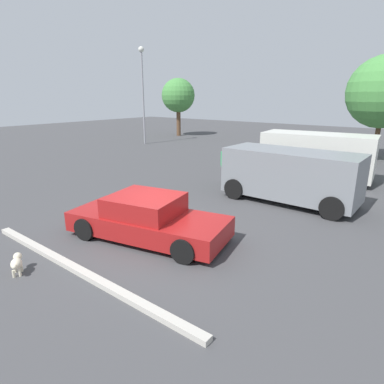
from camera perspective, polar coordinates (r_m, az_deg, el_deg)
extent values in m
plane|color=#424244|center=(9.56, -6.54, -7.69)|extent=(80.00, 80.00, 0.00)
cube|color=maroon|center=(9.30, -7.63, -5.52)|extent=(4.79, 2.75, 0.55)
cube|color=maroon|center=(9.16, -8.29, -2.24)|extent=(2.21, 2.05, 0.54)
cube|color=slate|center=(8.72, -3.37, -3.08)|extent=(0.39, 1.53, 0.45)
cube|color=slate|center=(9.67, -12.71, -1.47)|extent=(0.39, 1.53, 0.45)
cylinder|color=black|center=(9.38, 3.34, -5.97)|extent=(0.67, 0.35, 0.64)
cylinder|color=black|center=(7.95, -1.50, -10.29)|extent=(0.67, 0.35, 0.64)
cylinder|color=black|center=(10.85, -12.01, -3.13)|extent=(0.67, 0.35, 0.64)
cylinder|color=black|center=(9.64, -18.25, -6.17)|extent=(0.67, 0.35, 0.64)
ellipsoid|color=beige|center=(8.48, -28.48, -11.01)|extent=(0.43, 0.39, 0.24)
sphere|color=beige|center=(8.66, -28.30, -9.95)|extent=(0.19, 0.19, 0.19)
sphere|color=beige|center=(8.72, -28.23, -9.79)|extent=(0.09, 0.09, 0.09)
cylinder|color=beige|center=(8.68, -28.62, -11.79)|extent=(0.06, 0.06, 0.17)
cylinder|color=beige|center=(8.65, -27.76, -11.74)|extent=(0.06, 0.06, 0.17)
cylinder|color=beige|center=(8.48, -28.87, -12.49)|extent=(0.06, 0.06, 0.17)
cylinder|color=beige|center=(8.45, -27.98, -12.45)|extent=(0.06, 0.06, 0.17)
sphere|color=beige|center=(8.28, -28.75, -11.46)|extent=(0.11, 0.11, 0.11)
cube|color=silver|center=(16.74, 21.06, 6.19)|extent=(5.20, 2.46, 1.98)
cube|color=slate|center=(16.39, 29.72, 6.47)|extent=(0.22, 1.67, 0.79)
cylinder|color=black|center=(17.56, 27.51, 3.08)|extent=(0.78, 0.32, 0.76)
cylinder|color=black|center=(15.74, 26.84, 1.79)|extent=(0.78, 0.32, 0.76)
cylinder|color=black|center=(18.24, 15.51, 4.80)|extent=(0.78, 0.32, 0.76)
cylinder|color=black|center=(16.49, 13.57, 3.74)|extent=(0.78, 0.32, 0.76)
cube|color=gray|center=(12.72, 16.93, 3.10)|extent=(4.90, 2.01, 1.73)
cube|color=slate|center=(13.67, 7.66, 6.21)|extent=(0.06, 1.68, 0.69)
cylinder|color=black|center=(12.85, 7.46, 0.57)|extent=(0.80, 0.25, 0.80)
cylinder|color=black|center=(14.44, 11.33, 2.18)|extent=(0.80, 0.25, 0.80)
cylinder|color=black|center=(11.50, 23.40, -2.61)|extent=(0.80, 0.25, 0.80)
cylinder|color=black|center=(13.26, 25.59, -0.44)|extent=(0.80, 0.25, 0.80)
cylinder|color=black|center=(15.06, 6.06, 3.10)|extent=(0.13, 0.13, 0.85)
cylinder|color=black|center=(15.18, 5.61, 3.22)|extent=(0.13, 0.13, 0.85)
cube|color=#339959|center=(14.97, 5.92, 5.87)|extent=(0.45, 0.33, 0.60)
cylinder|color=#339959|center=(14.81, 6.56, 5.52)|extent=(0.09, 0.09, 0.71)
cylinder|color=#339959|center=(15.15, 5.28, 5.81)|extent=(0.09, 0.09, 0.71)
sphere|color=tan|center=(14.90, 5.97, 7.44)|extent=(0.23, 0.23, 0.23)
cube|color=#B7B2A8|center=(8.12, -19.48, -12.75)|extent=(7.42, 0.20, 0.12)
cylinder|color=gray|center=(27.74, -8.57, 15.81)|extent=(0.14, 0.14, 7.26)
sphere|color=silver|center=(27.95, -8.93, 23.54)|extent=(0.44, 0.44, 0.44)
cylinder|color=brown|center=(23.21, 29.67, 7.88)|extent=(0.29, 0.29, 2.52)
sphere|color=#478C42|center=(23.06, 30.71, 14.88)|extent=(4.26, 4.26, 4.26)
cylinder|color=brown|center=(33.48, -2.37, 12.18)|extent=(0.41, 0.41, 2.72)
sphere|color=#478C42|center=(33.38, -2.43, 16.61)|extent=(3.27, 3.27, 3.27)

